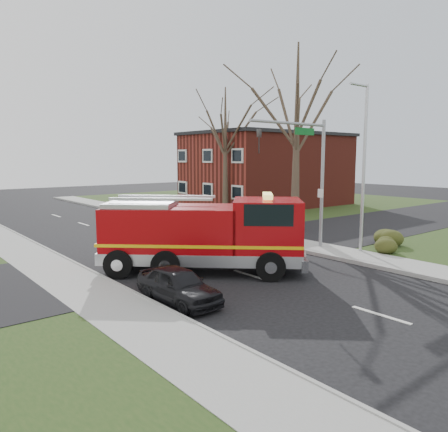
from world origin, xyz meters
TOP-DOWN VIEW (x-y plane):
  - ground at (0.00, 0.00)m, footprint 120.00×120.00m
  - sidewalk_right at (6.20, 0.00)m, footprint 2.40×80.00m
  - sidewalk_left at (-6.20, 0.00)m, footprint 2.40×80.00m
  - cross_street_right at (22.40, 4.00)m, footprint 30.00×8.00m
  - brick_building at (19.00, 18.00)m, footprint 15.40×10.40m
  - health_center_sign at (10.50, 12.50)m, footprint 0.12×2.00m
  - hedge_corner at (9.00, -1.00)m, footprint 2.80×2.00m
  - bare_tree_near at (9.50, 6.00)m, footprint 6.00×6.00m
  - bare_tree_far at (11.00, 15.00)m, footprint 5.25×5.25m
  - traffic_signal_mast at (5.21, 1.50)m, footprint 5.29×0.18m
  - streetlight_pole at (7.14, -0.50)m, footprint 1.48×0.16m
  - fire_engine at (-1.02, 1.74)m, footprint 8.07×7.78m
  - parked_car_maroon at (-4.20, -1.00)m, footprint 1.55×3.62m

SIDE VIEW (x-z plane):
  - ground at x=0.00m, z-range 0.00..0.00m
  - sidewalk_right at x=6.20m, z-range 0.00..0.15m
  - sidewalk_left at x=-6.20m, z-range 0.00..0.15m
  - cross_street_right at x=22.40m, z-range 0.00..0.15m
  - hedge_corner at x=9.00m, z-range 0.13..1.03m
  - parked_car_maroon at x=-4.20m, z-range 0.00..1.22m
  - health_center_sign at x=10.50m, z-range 0.18..1.58m
  - fire_engine at x=-1.02m, z-range -0.16..3.22m
  - brick_building at x=19.00m, z-range 0.03..7.28m
  - streetlight_pole at x=7.14m, z-range 0.35..8.75m
  - traffic_signal_mast at x=5.21m, z-range 1.31..8.11m
  - bare_tree_far at x=11.00m, z-range 1.24..11.74m
  - bare_tree_near at x=9.50m, z-range 1.41..13.41m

